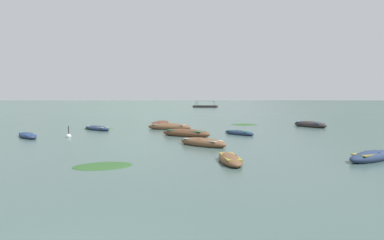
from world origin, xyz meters
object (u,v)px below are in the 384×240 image
object	(u,v)px
rowboat_4	(372,157)
rowboat_10	(239,133)
mooring_buoy	(69,136)
rowboat_0	(186,133)
rowboat_2	(203,143)
rowboat_3	(161,124)
rowboat_9	(230,159)
rowboat_11	(27,136)
ferry_0	(205,106)
rowboat_1	(310,125)
rowboat_6	(97,128)
rowboat_5	(169,127)

from	to	relation	value
rowboat_4	rowboat_10	distance (m)	12.49
mooring_buoy	rowboat_0	bearing A→B (deg)	11.64
rowboat_2	rowboat_4	xyz separation A→B (m)	(7.95, -4.29, -0.01)
rowboat_3	rowboat_9	bearing A→B (deg)	-71.24
mooring_buoy	rowboat_11	bearing A→B (deg)	-173.35
rowboat_3	ferry_0	world-z (taller)	ferry_0
rowboat_11	ferry_0	xyz separation A→B (m)	(6.90, 94.86, 0.31)
rowboat_1	rowboat_4	xyz separation A→B (m)	(-1.73, -19.79, -0.05)
rowboat_9	rowboat_6	bearing A→B (deg)	127.65
rowboat_2	rowboat_5	bearing A→B (deg)	109.21
rowboat_6	rowboat_9	distance (m)	19.31
rowboat_2	rowboat_6	bearing A→B (deg)	136.10
rowboat_5	rowboat_9	size ratio (longest dim) A/B	1.41
rowboat_4	ferry_0	distance (m)	103.37
rowboat_1	rowboat_11	size ratio (longest dim) A/B	1.32
rowboat_6	rowboat_4	bearing A→B (deg)	-37.86
rowboat_1	rowboat_5	size ratio (longest dim) A/B	0.97
rowboat_9	rowboat_2	bearing A→B (deg)	106.13
rowboat_10	ferry_0	bearing A→B (deg)	95.25
rowboat_11	ferry_0	bearing A→B (deg)	85.84
rowboat_6	rowboat_10	world-z (taller)	rowboat_6
ferry_0	rowboat_2	bearing A→B (deg)	-86.49
rowboat_9	mooring_buoy	bearing A→B (deg)	141.90
rowboat_2	ferry_0	xyz separation A→B (m)	(-6.02, 98.13, 0.26)
rowboat_5	mooring_buoy	size ratio (longest dim) A/B	4.78
rowboat_3	rowboat_9	xyz separation A→B (m)	(7.07, -20.80, -0.07)
rowboat_9	ferry_0	world-z (taller)	ferry_0
rowboat_1	rowboat_10	bearing A→B (deg)	-130.35
rowboat_9	rowboat_4	bearing A→B (deg)	10.40
rowboat_1	rowboat_11	xyz separation A→B (m)	(-22.61, -12.23, -0.09)
rowboat_2	rowboat_1	bearing A→B (deg)	58.02
rowboat_10	rowboat_2	bearing A→B (deg)	-108.90
rowboat_0	rowboat_5	bearing A→B (deg)	111.15
rowboat_3	rowboat_11	bearing A→B (deg)	-121.64
rowboat_9	rowboat_11	bearing A→B (deg)	148.97
rowboat_5	rowboat_9	distance (m)	17.40
rowboat_6	mooring_buoy	xyz separation A→B (m)	(0.23, -6.22, -0.06)
rowboat_11	mooring_buoy	world-z (taller)	mooring_buoy
rowboat_10	rowboat_6	bearing A→B (deg)	166.80
rowboat_10	rowboat_5	bearing A→B (deg)	146.04
rowboat_1	rowboat_9	distance (m)	22.47
ferry_0	rowboat_4	bearing A→B (deg)	-82.23
rowboat_9	ferry_0	distance (m)	103.87
rowboat_3	rowboat_10	size ratio (longest dim) A/B	1.47
rowboat_0	rowboat_11	bearing A→B (deg)	-169.64
rowboat_2	mooring_buoy	world-z (taller)	mooring_buoy
rowboat_3	ferry_0	bearing A→B (deg)	90.37
rowboat_1	rowboat_4	bearing A→B (deg)	-95.01
rowboat_2	rowboat_3	distance (m)	16.30
rowboat_3	ferry_0	distance (m)	82.79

